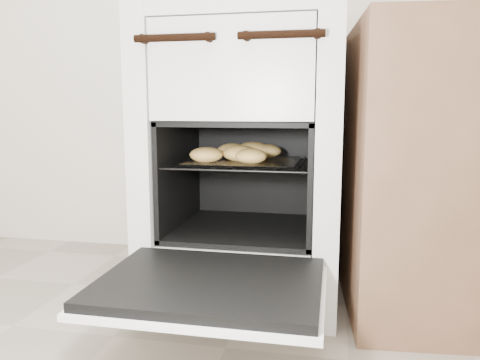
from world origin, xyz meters
name	(u,v)px	position (x,y,z in m)	size (l,w,h in m)	color
stove	(249,159)	(-0.02, 1.14, 0.48)	(0.64, 0.71, 0.98)	silver
oven_door	(210,286)	(-0.02, 0.61, 0.21)	(0.57, 0.45, 0.04)	black
oven_rack	(245,163)	(-0.02, 1.07, 0.47)	(0.47, 0.45, 0.01)	black
foil_sheet	(244,161)	(-0.02, 1.05, 0.48)	(0.36, 0.32, 0.01)	white
baked_rolls	(242,152)	(-0.03, 1.07, 0.51)	(0.31, 0.33, 0.05)	#E4B15B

